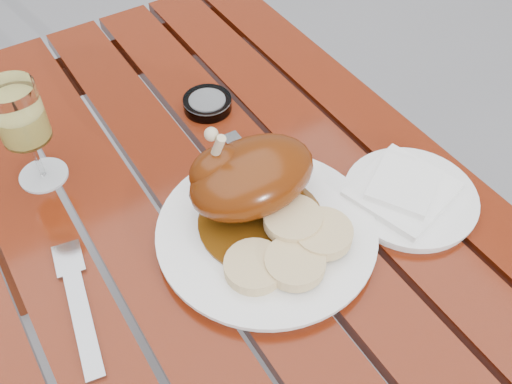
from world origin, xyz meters
TOP-DOWN VIEW (x-y plane):
  - table at (0.00, 0.00)m, footprint 0.80×1.20m
  - dinner_plate at (0.05, -0.08)m, footprint 0.39×0.39m
  - roast_duck at (0.05, -0.02)m, footprint 0.20×0.20m
  - bread_dumplings at (0.06, -0.13)m, footprint 0.19×0.14m
  - wine_glass at (-0.18, 0.21)m, footprint 0.10×0.10m
  - side_plate at (0.27, -0.14)m, footprint 0.25×0.25m
  - napkin at (0.26, -0.13)m, footprint 0.17×0.16m
  - ashtray at (0.12, 0.22)m, footprint 0.10×0.10m
  - fork at (-0.22, -0.05)m, footprint 0.06×0.20m
  - knife at (0.11, -0.00)m, footprint 0.02×0.21m

SIDE VIEW (x-z plane):
  - table at x=0.00m, z-range 0.00..0.75m
  - knife at x=0.11m, z-range 0.75..0.76m
  - fork at x=-0.22m, z-range 0.75..0.76m
  - side_plate at x=0.27m, z-range 0.75..0.77m
  - dinner_plate at x=0.05m, z-range 0.75..0.77m
  - ashtray at x=0.12m, z-range 0.75..0.77m
  - napkin at x=0.26m, z-range 0.77..0.78m
  - bread_dumplings at x=0.06m, z-range 0.77..0.80m
  - roast_duck at x=0.05m, z-range 0.75..0.89m
  - wine_glass at x=-0.18m, z-range 0.75..0.93m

